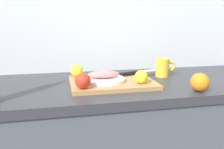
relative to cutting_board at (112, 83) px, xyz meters
name	(u,v)px	position (x,y,z in m)	size (l,w,h in m)	color
back_wall	(80,12)	(-0.11, 0.36, 0.34)	(3.20, 0.05, 2.50)	silver
cutting_board	(112,83)	(0.00, 0.00, 0.00)	(0.40, 0.30, 0.02)	tan
white_plate	(104,80)	(-0.04, 0.00, 0.02)	(0.21, 0.21, 0.01)	white
fish_fillet	(103,74)	(-0.04, 0.00, 0.04)	(0.15, 0.07, 0.04)	tan
chef_knife	(137,73)	(0.16, 0.11, 0.02)	(0.28, 0.13, 0.02)	silver
lemon_0	(141,77)	(0.12, -0.08, 0.04)	(0.06, 0.06, 0.06)	yellow
lemon_1	(77,71)	(-0.16, 0.12, 0.04)	(0.06, 0.06, 0.06)	yellow
tomato_0	(83,81)	(-0.15, -0.11, 0.04)	(0.07, 0.07, 0.07)	red
coffee_mug_0	(163,67)	(0.31, 0.11, 0.04)	(0.11, 0.07, 0.10)	yellow
orange_1	(200,82)	(0.35, -0.19, 0.03)	(0.08, 0.08, 0.08)	orange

